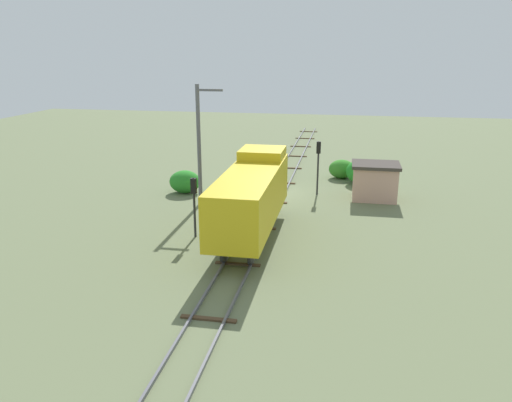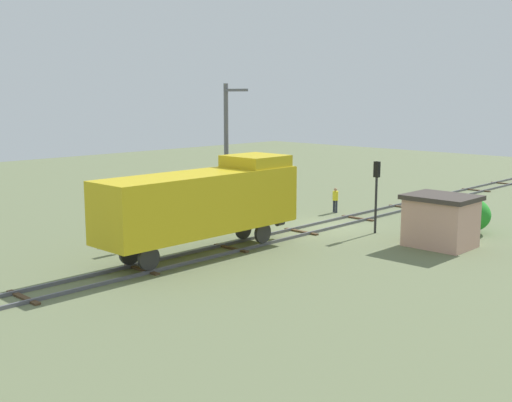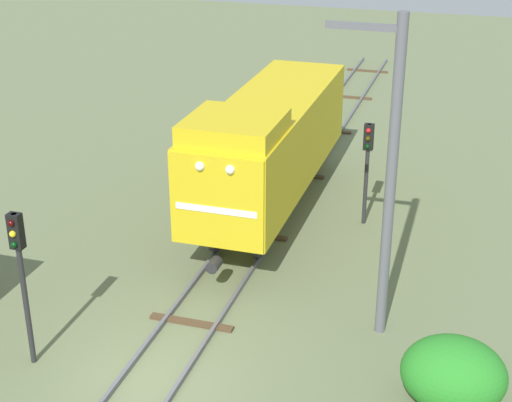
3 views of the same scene
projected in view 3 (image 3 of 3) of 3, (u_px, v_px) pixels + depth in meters
name	position (u px, v px, depth m)	size (l,w,h in m)	color
ground_plane	(149.00, 385.00, 19.08)	(102.03, 102.03, 0.00)	#66704C
railway_track	(149.00, 383.00, 19.05)	(2.40, 68.02, 0.16)	#595960
locomotive	(269.00, 141.00, 26.97)	(2.90, 11.60, 4.60)	gold
traffic_signal_near	(20.00, 262.00, 18.78)	(0.32, 0.34, 4.16)	#262628
traffic_signal_mid	(368.00, 155.00, 26.38)	(0.32, 0.34, 3.63)	#262628
catenary_mast	(389.00, 175.00, 19.44)	(1.94, 0.28, 8.57)	#595960
bush_near	(453.00, 374.00, 18.02)	(2.44, 2.00, 1.78)	#288326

